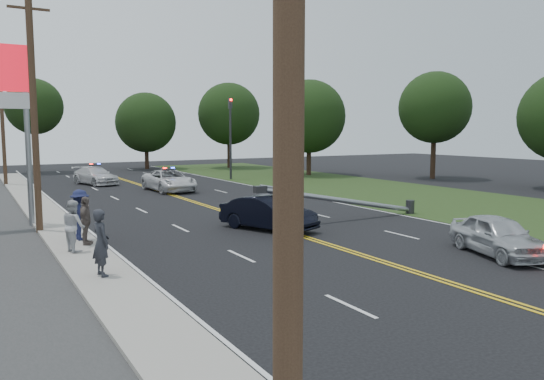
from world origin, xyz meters
TOP-DOWN VIEW (x-y plane):
  - ground at (0.00, 0.00)m, footprint 120.00×120.00m
  - sidewalk at (-8.40, 10.00)m, footprint 1.80×70.00m
  - grass_verge at (13.50, 10.00)m, footprint 12.00×80.00m
  - centerline_yellow at (0.00, 10.00)m, footprint 0.36×80.00m
  - traffic_signal at (8.30, 30.00)m, footprint 0.28×0.41m
  - fallen_streetlight at (4.19, 8.00)m, footprint 9.36×0.44m
  - utility_pole_near at (-9.20, -8.00)m, footprint 1.60×0.28m
  - utility_pole_mid at (-9.20, 12.00)m, footprint 1.60×0.28m
  - utility_pole_far at (-9.20, 34.00)m, footprint 1.60×0.28m
  - tree_6 at (-5.61, 46.34)m, footprint 5.59×5.59m
  - tree_7 at (5.55, 45.83)m, footprint 6.57×6.57m
  - tree_8 at (14.29, 42.98)m, footprint 7.00×7.00m
  - tree_9 at (16.74, 30.32)m, footprint 6.96×6.96m
  - tree_13 at (24.22, 21.67)m, footprint 6.28×6.28m
  - crashed_sedan at (-0.49, 7.79)m, footprint 3.14×4.67m
  - waiting_sedan at (4.06, -0.31)m, footprint 2.86×4.42m
  - emergency_a at (0.63, 24.03)m, footprint 2.76×5.52m
  - emergency_b at (-2.96, 31.28)m, footprint 3.21×5.14m
  - bystander_a at (-8.48, 3.44)m, footprint 0.58×0.78m
  - bystander_b at (-8.62, 7.12)m, footprint 0.88×1.02m
  - bystander_c at (-8.05, 9.02)m, footprint 0.89×1.35m
  - bystander_d at (-8.05, 8.03)m, footprint 0.85×1.13m

SIDE VIEW (x-z plane):
  - ground at x=0.00m, z-range 0.00..0.00m
  - grass_verge at x=13.50m, z-range 0.00..0.01m
  - centerline_yellow at x=0.00m, z-range 0.01..0.01m
  - sidewalk at x=-8.40m, z-range 0.00..0.12m
  - emergency_b at x=-2.96m, z-range 0.00..1.39m
  - waiting_sedan at x=4.06m, z-range 0.00..1.40m
  - crashed_sedan at x=-0.49m, z-range 0.00..1.45m
  - emergency_a at x=0.63m, z-range 0.00..1.50m
  - fallen_streetlight at x=4.19m, z-range -0.04..1.88m
  - bystander_d at x=-8.05m, z-range 0.12..1.90m
  - bystander_b at x=-8.62m, z-range 0.12..1.92m
  - bystander_c at x=-8.05m, z-range 0.12..2.07m
  - bystander_a at x=-8.48m, z-range 0.12..2.08m
  - traffic_signal at x=8.30m, z-range 0.68..7.73m
  - utility_pole_near at x=-9.20m, z-range 0.08..10.08m
  - utility_pole_mid at x=-9.20m, z-range 0.08..10.08m
  - utility_pole_far at x=-9.20m, z-range 0.08..10.08m
  - tree_7 at x=5.55m, z-range 0.91..9.31m
  - tree_9 at x=16.74m, z-range 1.05..10.12m
  - tree_8 at x=14.29m, z-range 1.30..10.92m
  - tree_13 at x=24.22m, z-range 1.56..10.97m
  - tree_6 at x=-5.61m, z-range 1.91..11.35m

